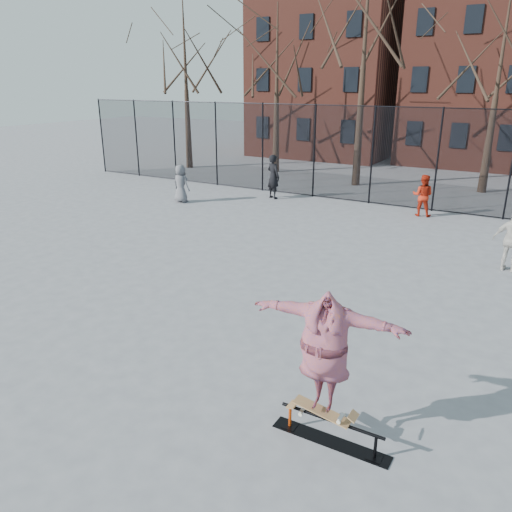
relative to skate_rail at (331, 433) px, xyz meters
The scene contains 10 objects.
ground 3.38m from the skate_rail, 149.72° to the left, with size 100.00×100.00×0.00m, color slate.
skate_rail is the anchor object (origin of this frame).
skateboard 0.33m from the skate_rail, behind, with size 0.91×0.22×0.11m, color #9B633E, non-canonical shape.
skater 1.24m from the skate_rail, behind, with size 2.17×0.59×1.77m, color #44388E.
bystander_grey 15.67m from the skate_rail, 136.19° to the left, with size 0.78×0.51×1.60m, color #5A5A5F.
bystander_black 15.86m from the skate_rail, 121.54° to the left, with size 0.70×0.46×1.91m, color black.
bystander_red 13.85m from the skate_rail, 97.96° to the left, with size 0.77×0.60×1.59m, color #B0220F.
fence 15.11m from the skate_rail, 101.28° to the left, with size 34.03×0.07×4.00m.
tree_row 20.43m from the skate_rail, 99.54° to the left, with size 33.66×7.46×10.67m.
rowhouses 28.41m from the skate_rail, 94.53° to the left, with size 29.00×7.00×13.00m.
Camera 1 is at (4.97, -7.31, 4.89)m, focal length 35.00 mm.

